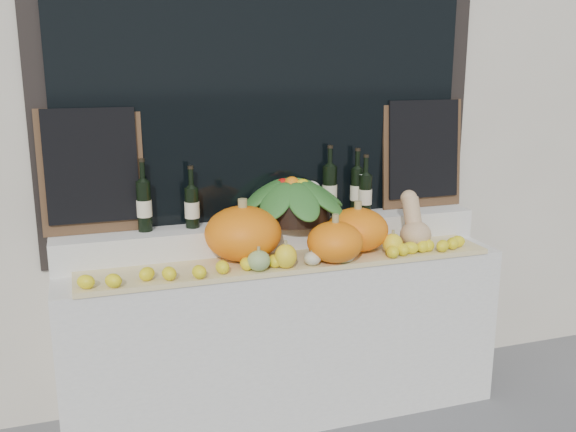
{
  "coord_description": "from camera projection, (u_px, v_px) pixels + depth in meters",
  "views": [
    {
      "loc": [
        -0.99,
        -1.51,
        1.89
      ],
      "look_at": [
        0.0,
        1.45,
        1.12
      ],
      "focal_mm": 40.0,
      "sensor_mm": 36.0,
      "label": 1
    }
  ],
  "objects": [
    {
      "name": "wine_bottle_far_right",
      "position": [
        365.0,
        194.0,
        3.56
      ],
      "size": [
        0.08,
        0.08,
        0.34
      ],
      "color": "black",
      "rests_on": "rear_tier"
    },
    {
      "name": "chalkboard_left",
      "position": [
        92.0,
        169.0,
        3.14
      ],
      "size": [
        0.5,
        0.08,
        0.62
      ],
      "rotation": [
        -0.08,
        0.0,
        0.0
      ],
      "color": "#4C331E",
      "rests_on": "rear_tier"
    },
    {
      "name": "wine_bottle_near_left",
      "position": [
        192.0,
        207.0,
        3.29
      ],
      "size": [
        0.08,
        0.08,
        0.32
      ],
      "color": "black",
      "rests_on": "rear_tier"
    },
    {
      "name": "wine_bottle_near_right",
      "position": [
        357.0,
        190.0,
        3.59
      ],
      "size": [
        0.08,
        0.08,
        0.37
      ],
      "color": "black",
      "rests_on": "rear_tier"
    },
    {
      "name": "pumpkin_center",
      "position": [
        335.0,
        242.0,
        3.17
      ],
      "size": [
        0.35,
        0.35,
        0.2
      ],
      "primitive_type": "ellipsoid",
      "rotation": [
        0.0,
        0.0,
        -0.31
      ],
      "color": "orange",
      "rests_on": "straw_bedding"
    },
    {
      "name": "wine_bottle_tall",
      "position": [
        330.0,
        190.0,
        3.56
      ],
      "size": [
        0.08,
        0.08,
        0.39
      ],
      "color": "black",
      "rests_on": "rear_tier"
    },
    {
      "name": "butternut_squash",
      "position": [
        414.0,
        226.0,
        3.41
      ],
      "size": [
        0.17,
        0.22,
        0.3
      ],
      "color": "tan",
      "rests_on": "straw_bedding"
    },
    {
      "name": "produce_bowl",
      "position": [
        292.0,
        198.0,
        3.43
      ],
      "size": [
        0.63,
        0.63,
        0.25
      ],
      "color": "black",
      "rests_on": "rear_tier"
    },
    {
      "name": "pumpkin_left",
      "position": [
        243.0,
        233.0,
        3.2
      ],
      "size": [
        0.39,
        0.39,
        0.27
      ],
      "primitive_type": "ellipsoid",
      "rotation": [
        0.0,
        0.0,
        0.02
      ],
      "color": "orange",
      "rests_on": "straw_bedding"
    },
    {
      "name": "pumpkin_right",
      "position": [
        357.0,
        230.0,
        3.35
      ],
      "size": [
        0.37,
        0.37,
        0.23
      ],
      "primitive_type": "ellipsoid",
      "rotation": [
        0.0,
        0.0,
        0.17
      ],
      "color": "orange",
      "rests_on": "straw_bedding"
    },
    {
      "name": "rear_tier",
      "position": [
        275.0,
        235.0,
        3.46
      ],
      "size": [
        2.3,
        0.25,
        0.16
      ],
      "primitive_type": "cube",
      "color": "silver",
      "rests_on": "display_sill"
    },
    {
      "name": "display_sill",
      "position": [
        284.0,
        335.0,
        3.45
      ],
      "size": [
        2.3,
        0.55,
        0.88
      ],
      "primitive_type": "cube",
      "color": "silver",
      "rests_on": "ground"
    },
    {
      "name": "chalkboard_right",
      "position": [
        423.0,
        152.0,
        3.71
      ],
      "size": [
        0.5,
        0.08,
        0.62
      ],
      "rotation": [
        -0.08,
        0.0,
        0.0
      ],
      "color": "#4C331E",
      "rests_on": "rear_tier"
    },
    {
      "name": "decorative_gourds",
      "position": [
        322.0,
        254.0,
        3.15
      ],
      "size": [
        0.84,
        0.15,
        0.14
      ],
      "color": "#2E691F",
      "rests_on": "straw_bedding"
    },
    {
      "name": "straw_bedding",
      "position": [
        291.0,
        262.0,
        3.23
      ],
      "size": [
        2.1,
        0.32,
        0.02
      ],
      "primitive_type": "cube",
      "color": "tan",
      "rests_on": "display_sill"
    },
    {
      "name": "lemon_heap",
      "position": [
        298.0,
        260.0,
        3.12
      ],
      "size": [
        2.2,
        0.16,
        0.06
      ],
      "primitive_type": null,
      "color": "yellow",
      "rests_on": "straw_bedding"
    },
    {
      "name": "wine_bottle_far_left",
      "position": [
        144.0,
        205.0,
        3.22
      ],
      "size": [
        0.08,
        0.08,
        0.37
      ],
      "color": "black",
      "rests_on": "rear_tier"
    }
  ]
}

